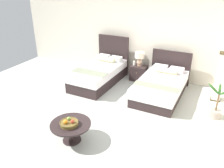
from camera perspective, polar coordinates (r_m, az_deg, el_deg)
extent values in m
cube|color=#B1B3AA|center=(6.02, -1.45, -6.98)|extent=(9.55, 9.26, 0.02)
cube|color=beige|center=(7.95, 7.88, 11.44)|extent=(9.55, 0.12, 2.70)
cube|color=#2B1F1F|center=(7.51, -3.39, 1.32)|extent=(1.11, 2.14, 0.34)
cube|color=white|center=(7.40, -3.45, 3.36)|extent=(1.15, 2.18, 0.24)
cube|color=#2B1F1F|center=(8.23, 0.35, 7.29)|extent=(1.14, 0.09, 1.36)
cube|color=white|center=(8.10, -2.07, 6.72)|extent=(0.39, 0.31, 0.14)
cube|color=white|center=(7.89, 0.91, 6.25)|extent=(0.39, 0.31, 0.14)
cylinder|color=#C3BC8F|center=(7.79, -1.42, 6.03)|extent=(0.59, 0.17, 0.15)
cube|color=gray|center=(6.95, -5.60, 2.91)|extent=(1.13, 0.43, 0.01)
cube|color=#2B1F1F|center=(6.86, 11.80, -1.93)|extent=(1.21, 2.12, 0.27)
cube|color=white|center=(6.75, 11.99, 0.03)|extent=(1.25, 2.16, 0.25)
cube|color=#2B1F1F|center=(7.67, 14.32, 4.06)|extent=(1.24, 0.09, 1.08)
cube|color=white|center=(7.44, 11.91, 4.05)|extent=(0.43, 0.31, 0.14)
cube|color=white|center=(7.34, 15.73, 3.34)|extent=(0.43, 0.31, 0.14)
cylinder|color=#C3BC8F|center=(7.16, 13.34, 3.12)|extent=(0.64, 0.17, 0.15)
cube|color=gray|center=(6.26, 10.84, -0.58)|extent=(1.23, 0.36, 0.01)
cube|color=#2B1F1F|center=(7.79, 6.60, 2.76)|extent=(0.53, 0.40, 0.51)
sphere|color=tan|center=(7.58, 6.09, 2.75)|extent=(0.02, 0.02, 0.02)
cylinder|color=tan|center=(7.71, 6.75, 4.63)|extent=(0.15, 0.15, 0.02)
ellipsoid|color=tan|center=(7.68, 6.79, 5.44)|extent=(0.17, 0.17, 0.21)
cylinder|color=#99844C|center=(7.64, 6.84, 6.33)|extent=(0.02, 0.02, 0.04)
cylinder|color=beige|center=(7.60, 6.88, 7.15)|extent=(0.30, 0.30, 0.19)
cylinder|color=silver|center=(7.69, 5.50, 5.11)|extent=(0.07, 0.07, 0.14)
torus|color=silver|center=(7.66, 5.53, 5.66)|extent=(0.07, 0.07, 0.01)
cylinder|color=#2B1F1F|center=(5.14, -9.88, -13.48)|extent=(0.39, 0.39, 0.02)
cylinder|color=#2B1F1F|center=(5.03, -10.04, -11.80)|extent=(0.10, 0.10, 0.40)
cylinder|color=#2B1F1F|center=(4.90, -10.23, -9.77)|extent=(0.85, 0.85, 0.04)
cylinder|color=brown|center=(4.83, -10.59, -9.60)|extent=(0.36, 0.36, 0.07)
torus|color=brown|center=(4.81, -10.62, -9.26)|extent=(0.38, 0.38, 0.02)
sphere|color=orange|center=(4.76, -11.51, -9.21)|extent=(0.09, 0.09, 0.09)
sphere|color=#B93C23|center=(4.76, -9.80, -9.13)|extent=(0.08, 0.08, 0.08)
sphere|color=#7FA843|center=(4.86, -10.65, -8.42)|extent=(0.07, 0.07, 0.07)
cube|color=#362C15|center=(7.21, 24.22, -3.42)|extent=(0.26, 0.26, 0.03)
cube|color=silver|center=(6.94, 25.19, 1.56)|extent=(0.22, 0.22, 1.34)
cylinder|color=gray|center=(6.29, 24.17, -6.74)|extent=(0.29, 0.29, 0.20)
cylinder|color=brown|center=(6.14, 24.68, -4.18)|extent=(0.04, 0.04, 0.44)
ellipsoid|color=#2B5923|center=(6.09, 25.19, -1.11)|extent=(0.07, 0.24, 0.25)
ellipsoid|color=#2B5923|center=(6.00, 23.94, -1.11)|extent=(0.32, 0.08, 0.28)
ellipsoid|color=#2B5923|center=(5.88, 25.14, -1.76)|extent=(0.07, 0.29, 0.30)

